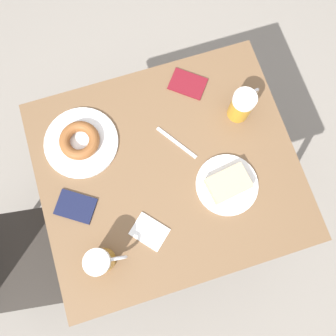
{
  "coord_description": "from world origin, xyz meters",
  "views": [
    {
      "loc": [
        -0.23,
        0.07,
        1.86
      ],
      "look_at": [
        0.0,
        0.0,
        0.8
      ],
      "focal_mm": 35.0,
      "sensor_mm": 36.0,
      "label": 1
    }
  ],
  "objects_px": {
    "passport_near_edge": "(188,84)",
    "passport_far_edge": "(76,206)",
    "napkin_folded": "(149,232)",
    "fork": "(177,143)",
    "plate_with_cake": "(228,184)",
    "beer_mug_center": "(101,261)",
    "beer_mug_left": "(242,105)",
    "plate_with_donut": "(80,141)"
  },
  "relations": [
    {
      "from": "beer_mug_center",
      "to": "fork",
      "type": "xyz_separation_m",
      "value": [
        0.3,
        -0.34,
        -0.06
      ]
    },
    {
      "from": "fork",
      "to": "napkin_folded",
      "type": "bearing_deg",
      "value": 146.1
    },
    {
      "from": "fork",
      "to": "plate_with_cake",
      "type": "bearing_deg",
      "value": -148.79
    },
    {
      "from": "plate_with_donut",
      "to": "passport_far_edge",
      "type": "bearing_deg",
      "value": 161.11
    },
    {
      "from": "napkin_folded",
      "to": "plate_with_donut",
      "type": "bearing_deg",
      "value": 20.97
    },
    {
      "from": "fork",
      "to": "passport_far_edge",
      "type": "height_order",
      "value": "passport_far_edge"
    },
    {
      "from": "fork",
      "to": "passport_far_edge",
      "type": "bearing_deg",
      "value": 106.02
    },
    {
      "from": "plate_with_donut",
      "to": "fork",
      "type": "xyz_separation_m",
      "value": [
        -0.1,
        -0.31,
        -0.01
      ]
    },
    {
      "from": "passport_near_edge",
      "to": "passport_far_edge",
      "type": "height_order",
      "value": "same"
    },
    {
      "from": "plate_with_cake",
      "to": "fork",
      "type": "bearing_deg",
      "value": 31.21
    },
    {
      "from": "beer_mug_left",
      "to": "plate_with_cake",
      "type": "bearing_deg",
      "value": 151.49
    },
    {
      "from": "plate_with_cake",
      "to": "passport_far_edge",
      "type": "bearing_deg",
      "value": 80.85
    },
    {
      "from": "plate_with_cake",
      "to": "beer_mug_left",
      "type": "relative_size",
      "value": 1.68
    },
    {
      "from": "plate_with_donut",
      "to": "fork",
      "type": "bearing_deg",
      "value": -107.34
    },
    {
      "from": "plate_with_donut",
      "to": "fork",
      "type": "relative_size",
      "value": 1.72
    },
    {
      "from": "beer_mug_left",
      "to": "passport_far_edge",
      "type": "distance_m",
      "value": 0.65
    },
    {
      "from": "plate_with_cake",
      "to": "fork",
      "type": "height_order",
      "value": "plate_with_cake"
    },
    {
      "from": "napkin_folded",
      "to": "fork",
      "type": "bearing_deg",
      "value": -33.9
    },
    {
      "from": "plate_with_cake",
      "to": "passport_far_edge",
      "type": "height_order",
      "value": "plate_with_cake"
    },
    {
      "from": "beer_mug_center",
      "to": "passport_near_edge",
      "type": "height_order",
      "value": "beer_mug_center"
    },
    {
      "from": "passport_near_edge",
      "to": "passport_far_edge",
      "type": "distance_m",
      "value": 0.58
    },
    {
      "from": "passport_near_edge",
      "to": "beer_mug_left",
      "type": "bearing_deg",
      "value": -138.61
    },
    {
      "from": "plate_with_donut",
      "to": "passport_far_edge",
      "type": "xyz_separation_m",
      "value": [
        -0.21,
        0.07,
        -0.01
      ]
    },
    {
      "from": "plate_with_donut",
      "to": "napkin_folded",
      "type": "height_order",
      "value": "plate_with_donut"
    },
    {
      "from": "plate_with_cake",
      "to": "beer_mug_left",
      "type": "bearing_deg",
      "value": -28.51
    },
    {
      "from": "plate_with_cake",
      "to": "napkin_folded",
      "type": "distance_m",
      "value": 0.3
    },
    {
      "from": "beer_mug_center",
      "to": "fork",
      "type": "relative_size",
      "value": 0.84
    },
    {
      "from": "plate_with_donut",
      "to": "beer_mug_center",
      "type": "height_order",
      "value": "beer_mug_center"
    },
    {
      "from": "beer_mug_center",
      "to": "passport_far_edge",
      "type": "bearing_deg",
      "value": 14.27
    },
    {
      "from": "plate_with_donut",
      "to": "plate_with_cake",
      "type": "bearing_deg",
      "value": -123.95
    },
    {
      "from": "napkin_folded",
      "to": "fork",
      "type": "relative_size",
      "value": 0.93
    },
    {
      "from": "beer_mug_center",
      "to": "napkin_folded",
      "type": "distance_m",
      "value": 0.18
    },
    {
      "from": "passport_far_edge",
      "to": "plate_with_donut",
      "type": "bearing_deg",
      "value": -18.89
    },
    {
      "from": "plate_with_donut",
      "to": "beer_mug_center",
      "type": "xyz_separation_m",
      "value": [
        -0.4,
        0.02,
        0.05
      ]
    },
    {
      "from": "plate_with_donut",
      "to": "fork",
      "type": "distance_m",
      "value": 0.33
    },
    {
      "from": "plate_with_cake",
      "to": "passport_far_edge",
      "type": "relative_size",
      "value": 1.36
    },
    {
      "from": "plate_with_donut",
      "to": "beer_mug_left",
      "type": "xyz_separation_m",
      "value": [
        -0.06,
        -0.56,
        0.05
      ]
    },
    {
      "from": "beer_mug_center",
      "to": "plate_with_donut",
      "type": "bearing_deg",
      "value": -3.17
    },
    {
      "from": "beer_mug_left",
      "to": "passport_far_edge",
      "type": "bearing_deg",
      "value": 103.71
    },
    {
      "from": "plate_with_donut",
      "to": "beer_mug_left",
      "type": "bearing_deg",
      "value": -95.67
    },
    {
      "from": "beer_mug_left",
      "to": "napkin_folded",
      "type": "xyz_separation_m",
      "value": [
        -0.31,
        0.42,
        -0.06
      ]
    },
    {
      "from": "plate_with_donut",
      "to": "beer_mug_center",
      "type": "distance_m",
      "value": 0.41
    }
  ]
}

